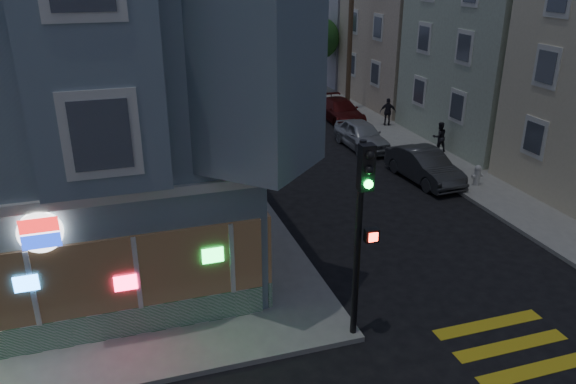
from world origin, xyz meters
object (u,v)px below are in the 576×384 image
street_tree_far (285,27)px  pedestrian_b (388,112)px  parked_car_d (300,93)px  pedestrian_a (439,137)px  utility_pole (350,36)px  parked_car_b (424,166)px  traffic_signal (363,211)px  street_tree_near (318,38)px  parked_car_a (361,135)px  fire_hydrant (477,174)px  parked_car_c (340,111)px

street_tree_far → pedestrian_b: bearing=-88.1°
street_tree_far → parked_car_d: 11.45m
pedestrian_a → pedestrian_b: size_ratio=0.96×
utility_pole → parked_car_b: bearing=-97.6°
pedestrian_b → parked_car_b: (-2.43, -8.26, -0.23)m
traffic_signal → street_tree_near: bearing=74.4°
utility_pole → street_tree_near: 6.06m
parked_car_d → traffic_signal: (-7.07, -25.09, 2.93)m
pedestrian_a → pedestrian_b: (-0.21, 5.19, 0.04)m
utility_pole → traffic_signal: (-9.18, -21.83, -1.12)m
pedestrian_a → pedestrian_b: bearing=-83.6°
pedestrian_a → parked_car_b: pedestrian_a is taller
parked_car_a → parked_car_b: parked_car_b is taller
parked_car_b → fire_hydrant: 2.26m
utility_pole → pedestrian_b: 5.67m
parked_car_a → parked_car_b: size_ratio=0.97×
street_tree_far → traffic_signal: (-9.38, -35.83, -0.26)m
street_tree_far → utility_pole: bearing=-90.8°
parked_car_d → street_tree_near: bearing=57.1°
street_tree_near → parked_car_a: 13.76m
parked_car_b → fire_hydrant: size_ratio=4.86×
pedestrian_a → pedestrian_b: pedestrian_b is taller
pedestrian_a → parked_car_b: size_ratio=0.35×
utility_pole → street_tree_far: bearing=89.2°
pedestrian_b → parked_car_b: size_ratio=0.37×
pedestrian_b → parked_car_c: 3.00m
pedestrian_b → parked_car_c: pedestrian_b is taller
parked_car_d → street_tree_far: bearing=85.0°
traffic_signal → pedestrian_a: bearing=54.0°
utility_pole → parked_car_b: 13.11m
street_tree_far → parked_car_b: bearing=-94.0°
pedestrian_b → parked_car_b: 8.62m
street_tree_far → parked_car_a: street_tree_far is taller
parked_car_c → street_tree_far: bearing=85.0°
parked_car_a → parked_car_c: size_ratio=0.91×
street_tree_near → traffic_signal: bearing=-108.6°
traffic_signal → parked_car_a: bearing=67.9°
fire_hydrant → pedestrian_b: bearing=85.9°
street_tree_near → parked_car_b: (-1.84, -18.35, -3.22)m
utility_pole → parked_car_c: 4.74m
street_tree_far → parked_car_b: 26.61m
utility_pole → traffic_signal: bearing=-112.8°
parked_car_c → traffic_signal: traffic_signal is taller
street_tree_far → traffic_signal: bearing=-104.7°
utility_pole → street_tree_near: bearing=88.1°
pedestrian_a → parked_car_c: (-2.30, 7.33, -0.24)m
pedestrian_b → parked_car_c: bearing=-22.5°
traffic_signal → fire_hydrant: bearing=44.0°
pedestrian_a → traffic_signal: (-10.18, -12.56, 2.76)m
parked_car_b → fire_hydrant: parked_car_b is taller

